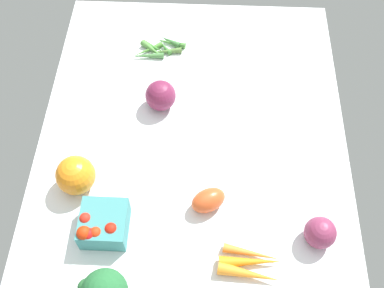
% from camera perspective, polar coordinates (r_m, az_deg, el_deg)
% --- Properties ---
extents(tablecloth, '(1.04, 0.76, 0.02)m').
position_cam_1_polar(tablecloth, '(1.15, 0.00, -0.81)').
color(tablecloth, white).
rests_on(tablecloth, ground).
extents(red_onion_near_basket, '(0.08, 0.08, 0.08)m').
position_cam_1_polar(red_onion_near_basket, '(1.19, -3.86, 5.92)').
color(red_onion_near_basket, maroon).
rests_on(red_onion_near_basket, tablecloth).
extents(berry_basket, '(0.10, 0.10, 0.07)m').
position_cam_1_polar(berry_basket, '(1.03, -10.87, -9.65)').
color(berry_basket, teal).
rests_on(berry_basket, tablecloth).
extents(heirloom_tomato_orange, '(0.09, 0.09, 0.09)m').
position_cam_1_polar(heirloom_tomato_orange, '(1.09, -14.01, -3.71)').
color(heirloom_tomato_orange, orange).
rests_on(heirloom_tomato_orange, tablecloth).
extents(okra_pile, '(0.09, 0.15, 0.02)m').
position_cam_1_polar(okra_pile, '(1.34, -4.11, 11.56)').
color(okra_pile, '#498543').
rests_on(okra_pile, tablecloth).
extents(carrot_bunch, '(0.09, 0.14, 0.03)m').
position_cam_1_polar(carrot_bunch, '(1.01, 7.09, -14.44)').
color(carrot_bunch, orange).
rests_on(carrot_bunch, tablecloth).
extents(red_onion_center, '(0.07, 0.07, 0.07)m').
position_cam_1_polar(red_onion_center, '(1.04, 15.36, -10.39)').
color(red_onion_center, '#853052').
rests_on(red_onion_center, tablecloth).
extents(roma_tomato, '(0.08, 0.09, 0.05)m').
position_cam_1_polar(roma_tomato, '(1.05, 2.00, -6.87)').
color(roma_tomato, '#DB5426').
rests_on(roma_tomato, tablecloth).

